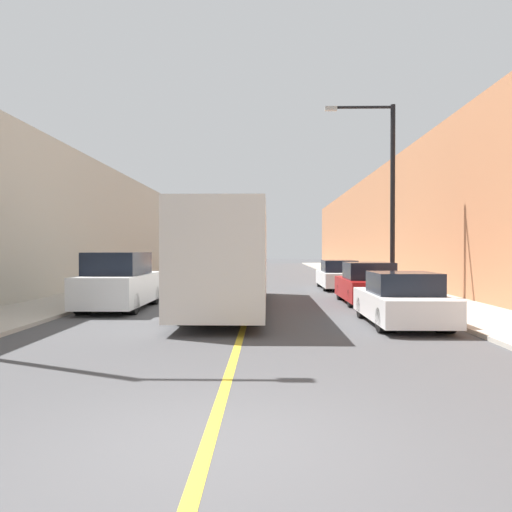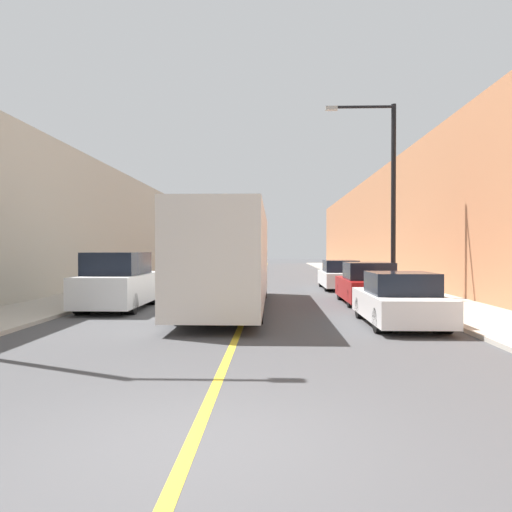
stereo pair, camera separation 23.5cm
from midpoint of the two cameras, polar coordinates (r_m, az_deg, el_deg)
The scene contains 12 objects.
ground_plane at distance 5.61m, azimuth -6.86°, elevation -20.71°, with size 200.00×200.00×0.00m, color #474749.
sidewalk_left at distance 36.06m, azimuth -11.09°, elevation -2.41°, with size 2.85×72.00×0.11m, color #B2AA9E.
sidewalk_right at distance 35.77m, azimuth 11.36°, elevation -2.44°, with size 2.85×72.00×0.11m, color #B2AA9E.
building_row_left at distance 36.92m, azimuth -16.31°, elevation 2.82°, with size 4.00×72.00×6.78m, color #B7B2A3.
building_row_right at distance 36.52m, azimuth 16.68°, elevation 3.60°, with size 4.00×72.00×7.74m, color #B2724C.
road_center_line at distance 35.24m, azimuth 0.09°, elevation -2.56°, with size 0.16×72.00×0.01m, color gold.
bus at distance 17.33m, azimuth -3.29°, elevation -0.12°, with size 2.45×11.76×3.33m.
parked_suv_left at distance 17.72m, azimuth -15.69°, elevation -2.99°, with size 1.92×4.71×1.95m.
car_right_near at distance 14.05m, azimuth 15.85°, elevation -4.98°, with size 1.85×4.25×1.44m.
car_right_mid at distance 19.28m, azimuth 12.29°, elevation -3.26°, with size 1.87×4.37×1.56m.
car_right_far at distance 26.08m, azimuth 9.14°, elevation -2.26°, with size 1.85×4.73×1.49m.
street_lamp_right at distance 21.67m, azimuth 14.38°, elevation 7.70°, with size 2.93×0.24×7.97m.
Camera 1 is at (0.63, -5.17, 2.06)m, focal length 35.00 mm.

